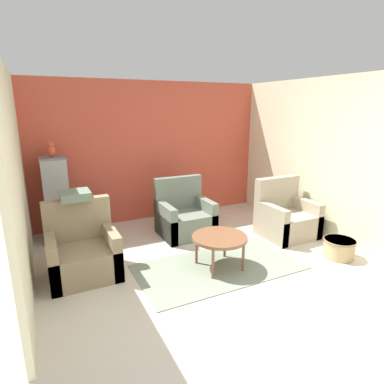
# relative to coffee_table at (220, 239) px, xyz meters

# --- Properties ---
(ground_plane) EXTENTS (20.00, 20.00, 0.00)m
(ground_plane) POSITION_rel_coffee_table_xyz_m (-0.06, -0.93, -0.40)
(ground_plane) COLOR beige
(ground_plane) RESTS_ON ground
(wall_back_accent) EXTENTS (4.38, 0.06, 2.49)m
(wall_back_accent) POSITION_rel_coffee_table_xyz_m (-0.06, 2.32, 0.84)
(wall_back_accent) COLOR #C64C38
(wall_back_accent) RESTS_ON ground_plane
(wall_left) EXTENTS (0.06, 3.23, 2.49)m
(wall_left) POSITION_rel_coffee_table_xyz_m (-2.23, 0.68, 0.84)
(wall_left) COLOR beige
(wall_left) RESTS_ON ground_plane
(wall_right) EXTENTS (0.06, 3.23, 2.49)m
(wall_right) POSITION_rel_coffee_table_xyz_m (2.10, 0.68, 0.84)
(wall_right) COLOR beige
(wall_right) RESTS_ON ground_plane
(area_rug) EXTENTS (2.15, 1.12, 0.01)m
(area_rug) POSITION_rel_coffee_table_xyz_m (-0.00, 0.00, -0.40)
(area_rug) COLOR gray
(area_rug) RESTS_ON ground_plane
(coffee_table) EXTENTS (0.71, 0.71, 0.44)m
(coffee_table) POSITION_rel_coffee_table_xyz_m (0.00, 0.00, 0.00)
(coffee_table) COLOR brown
(coffee_table) RESTS_ON ground_plane
(armchair_left) EXTENTS (0.82, 0.73, 0.93)m
(armchair_left) POSITION_rel_coffee_table_xyz_m (-1.62, 0.59, -0.11)
(armchair_left) COLOR #8E7A5B
(armchair_left) RESTS_ON ground_plane
(armchair_right) EXTENTS (0.82, 0.73, 0.93)m
(armchair_right) POSITION_rel_coffee_table_xyz_m (1.54, 0.48, -0.11)
(armchair_right) COLOR tan
(armchair_right) RESTS_ON ground_plane
(armchair_middle) EXTENTS (0.82, 0.73, 0.93)m
(armchair_middle) POSITION_rel_coffee_table_xyz_m (0.08, 1.25, -0.11)
(armchair_middle) COLOR slate
(armchair_middle) RESTS_ON ground_plane
(birdcage) EXTENTS (0.46, 0.46, 1.32)m
(birdcage) POSITION_rel_coffee_table_xyz_m (-1.78, 1.95, 0.23)
(birdcage) COLOR slate
(birdcage) RESTS_ON ground_plane
(parrot) EXTENTS (0.11, 0.21, 0.25)m
(parrot) POSITION_rel_coffee_table_xyz_m (-1.78, 1.95, 1.03)
(parrot) COLOR #D14C2D
(parrot) RESTS_ON birdcage
(potted_plant) EXTENTS (0.27, 0.25, 0.65)m
(potted_plant) POSITION_rel_coffee_table_xyz_m (-1.15, 1.84, -0.04)
(potted_plant) COLOR #66605B
(potted_plant) RESTS_ON ground_plane
(wicker_basket) EXTENTS (0.43, 0.43, 0.26)m
(wicker_basket) POSITION_rel_coffee_table_xyz_m (1.66, -0.48, -0.26)
(wicker_basket) COLOR tan
(wicker_basket) RESTS_ON ground_plane
(throw_pillow) EXTENTS (0.36, 0.36, 0.10)m
(throw_pillow) POSITION_rel_coffee_table_xyz_m (-1.62, 0.84, 0.57)
(throw_pillow) COLOR slate
(throw_pillow) RESTS_ON armchair_left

